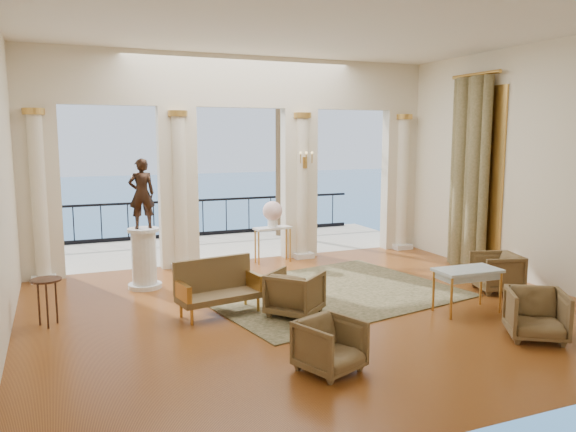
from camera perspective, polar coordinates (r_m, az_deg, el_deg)
name	(u,v)px	position (r m, az deg, el deg)	size (l,w,h in m)	color
floor	(315,309)	(9.26, 2.77, -9.46)	(9.00, 9.00, 0.00)	#53220D
room_walls	(351,130)	(7.83, 6.46, 8.67)	(9.00, 9.00, 9.00)	#F3EACC
arcade	(241,146)	(12.39, -4.79, 7.14)	(9.00, 0.56, 4.50)	beige
terrace	(219,247)	(14.56, -7.06, -3.17)	(10.00, 3.60, 0.10)	beige
balustrade	(203,221)	(16.01, -8.63, -0.50)	(9.00, 0.06, 1.03)	black
palm_tree	(279,88)	(15.73, -0.93, 12.89)	(2.00, 2.00, 4.50)	#4C3823
sea	(93,212)	(68.64, -19.23, 0.38)	(160.00, 160.00, 0.00)	#215F9A
curtain	(469,173)	(12.47, 17.89, 4.18)	(0.33, 1.40, 4.09)	brown
window_frame	(476,169)	(12.59, 18.55, 4.56)	(0.04, 1.60, 3.40)	gold
wall_sconce	(305,161)	(12.61, 1.76, 5.56)	(0.30, 0.11, 0.33)	gold
rug	(327,292)	(10.21, 4.00, -7.73)	(4.34, 3.37, 0.02)	#282F19
armchair_a	(330,343)	(6.88, 4.30, -12.77)	(0.68, 0.64, 0.70)	#44301A
armchair_b	(536,312)	(8.59, 23.92, -8.92)	(0.74, 0.70, 0.76)	#44301A
armchair_c	(497,270)	(10.87, 20.42, -5.19)	(0.75, 0.70, 0.77)	#44301A
armchair_d	(295,291)	(8.86, 0.73, -7.64)	(0.75, 0.71, 0.78)	#44301A
settee	(217,287)	(9.01, -7.20, -7.14)	(1.40, 0.78, 0.88)	#44301A
game_table	(468,273)	(9.41, 17.78, -5.57)	(1.05, 0.60, 0.70)	silver
pedestal	(144,259)	(10.70, -14.41, -4.29)	(0.61, 0.61, 1.12)	silver
statue	(142,194)	(10.51, -14.64, 2.22)	(0.46, 0.31, 1.27)	black
console_table	(273,233)	(12.45, -1.57, -1.75)	(0.87, 0.42, 0.79)	silver
urn	(273,212)	(12.37, -1.58, 0.38)	(0.44, 0.44, 0.58)	white
side_table	(46,286)	(9.06, -23.34, -6.51)	(0.44, 0.44, 0.71)	black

